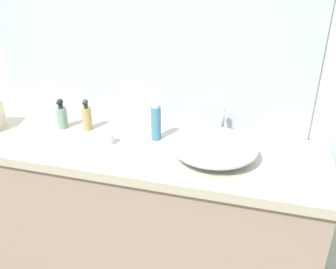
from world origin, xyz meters
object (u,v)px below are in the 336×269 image
object	(u,v)px
lotion_bottle	(156,122)
perfume_bottle	(62,116)
soap_dispenser	(87,117)
sink_basin	(214,147)
candle_jar	(109,139)

from	to	relation	value
lotion_bottle	perfume_bottle	distance (m)	0.48
soap_dispenser	lotion_bottle	bearing A→B (deg)	-2.08
sink_basin	candle_jar	bearing A→B (deg)	179.02
perfume_bottle	candle_jar	distance (m)	0.31
perfume_bottle	candle_jar	xyz separation A→B (m)	(0.29, -0.10, -0.04)
perfume_bottle	candle_jar	world-z (taller)	perfume_bottle
soap_dispenser	candle_jar	world-z (taller)	soap_dispenser
soap_dispenser	lotion_bottle	size ratio (longest dim) A/B	0.89
sink_basin	soap_dispenser	distance (m)	0.64
sink_basin	perfume_bottle	bearing A→B (deg)	172.13
perfume_bottle	sink_basin	bearing A→B (deg)	-7.87
sink_basin	soap_dispenser	bearing A→B (deg)	169.14
soap_dispenser	candle_jar	xyz separation A→B (m)	(0.16, -0.11, -0.04)
sink_basin	perfume_bottle	world-z (taller)	perfume_bottle
sink_basin	lotion_bottle	bearing A→B (deg)	158.82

